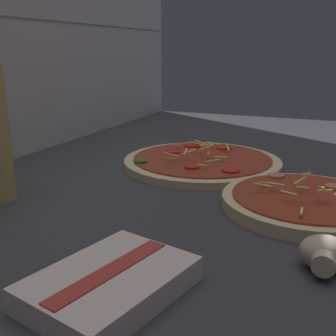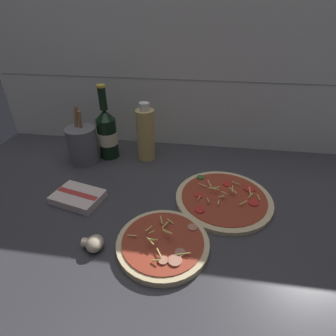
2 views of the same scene
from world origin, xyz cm
name	(u,v)px [view 2 (image 2 of 2)]	position (x,y,z in cm)	size (l,w,h in cm)	color
counter_slab	(173,217)	(0.00, 0.00, 1.25)	(160.00, 90.00, 2.50)	#38383D
tile_backsplash	(189,80)	(0.00, 45.50, 30.00)	(160.00, 1.13, 60.00)	silver
pizza_near	(163,243)	(-1.02, -12.30, 3.53)	(23.38, 23.38, 5.13)	beige
pizza_far	(224,199)	(14.69, 8.15, 3.35)	(29.66, 29.66, 4.36)	beige
beer_bottle	(107,133)	(-29.60, 30.40, 12.60)	(7.43, 7.43, 28.28)	black
oil_bottle	(146,134)	(-14.67, 31.24, 12.77)	(6.81, 6.81, 22.33)	#D6B766
mushroom_left	(94,243)	(-17.90, -15.46, 4.29)	(5.37, 5.11, 3.58)	beige
utensil_crock	(83,144)	(-37.97, 25.73, 9.40)	(11.11, 11.11, 20.99)	slate
dish_towel	(78,197)	(-30.16, 2.08, 3.71)	(16.70, 13.58, 2.56)	beige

